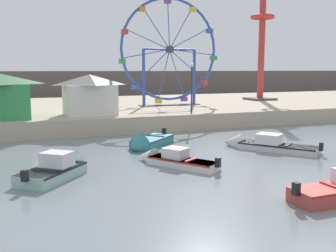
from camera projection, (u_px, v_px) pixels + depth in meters
ground_plane at (327, 194)px, 14.72m from camera, size 240.00×240.00×0.00m
quay_promenade at (132, 109)px, 39.76m from camera, size 110.00×22.69×1.23m
distant_town_skyline at (95, 86)px, 58.45m from camera, size 140.00×3.00×4.40m
motorboat_pale_grey at (260, 144)px, 23.01m from camera, size 4.47×5.35×1.43m
motorboat_white_red_stripe at (170, 159)px, 19.22m from camera, size 3.38×4.35×1.21m
motorboat_seafoam at (62, 168)px, 17.30m from camera, size 3.74×4.05×1.60m
motorboat_teal_painted at (147, 143)px, 23.40m from camera, size 3.84×3.76×1.37m
ferris_wheel_blue_frame at (170, 52)px, 36.91m from camera, size 9.80×1.20×10.06m
drop_tower_red_tower at (262, 40)px, 43.32m from camera, size 2.80×2.80×13.95m
carnival_booth_white_ticket at (90, 94)px, 29.50m from camera, size 4.21×3.14×3.04m
promenade_lamp_near at (192, 80)px, 30.49m from camera, size 0.32×0.32×3.91m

